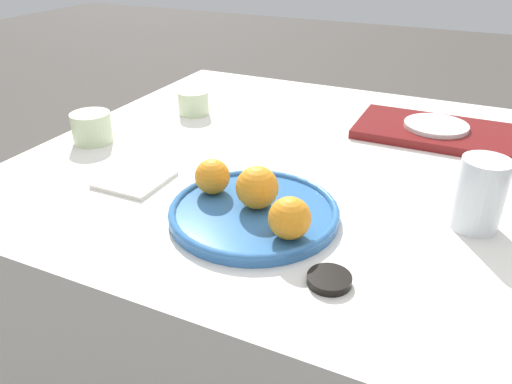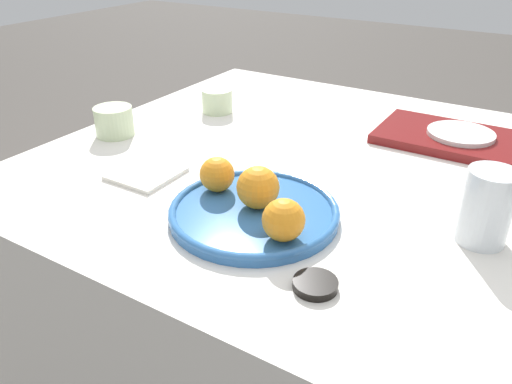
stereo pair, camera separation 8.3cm
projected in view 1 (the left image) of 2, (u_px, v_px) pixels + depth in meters
table at (300, 295)px, 1.25m from camera, size 1.15×1.06×0.76m
fruit_platter at (256, 212)px, 0.85m from camera, size 0.29×0.29×0.02m
orange_0 at (258, 188)px, 0.84m from camera, size 0.07×0.07×0.07m
orange_1 at (212, 176)px, 0.89m from camera, size 0.06×0.06×0.06m
orange_2 at (290, 218)px, 0.76m from camera, size 0.07×0.07×0.07m
water_glass at (480, 194)px, 0.80m from camera, size 0.08×0.08×0.12m
serving_tray at (435, 131)px, 1.17m from camera, size 0.36×0.21×0.02m
side_plate at (436, 125)px, 1.17m from camera, size 0.15×0.15×0.01m
cup_0 at (193, 103)px, 1.30m from camera, size 0.08×0.08×0.06m
cup_1 at (92, 128)px, 1.13m from camera, size 0.09×0.09×0.07m
napkin at (135, 179)px, 0.97m from camera, size 0.12×0.12×0.01m
soy_dish at (329, 280)px, 0.69m from camera, size 0.06×0.06×0.01m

